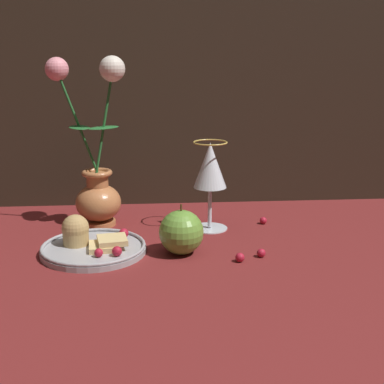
% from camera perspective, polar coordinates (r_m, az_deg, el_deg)
% --- Properties ---
extents(ground_plane, '(2.40, 2.40, 0.00)m').
position_cam_1_polar(ground_plane, '(1.06, -4.70, -4.92)').
color(ground_plane, maroon).
rests_on(ground_plane, ground).
extents(vase, '(0.16, 0.10, 0.35)m').
position_cam_1_polar(vase, '(1.12, -10.20, 2.00)').
color(vase, '#B77042').
rests_on(vase, ground_plane).
extents(plate_with_pastries, '(0.19, 0.19, 0.07)m').
position_cam_1_polar(plate_with_pastries, '(1.00, -10.72, -5.46)').
color(plate_with_pastries, '#A3A3A8').
rests_on(plate_with_pastries, ground_plane).
extents(wine_glass, '(0.07, 0.07, 0.18)m').
position_cam_1_polar(wine_glass, '(1.08, 1.94, 2.45)').
color(wine_glass, silver).
rests_on(wine_glass, ground_plane).
extents(apple_beside_vase, '(0.08, 0.08, 0.09)m').
position_cam_1_polar(apple_beside_vase, '(0.97, -1.15, -4.31)').
color(apple_beside_vase, '#669938').
rests_on(apple_beside_vase, ground_plane).
extents(berry_near_plate, '(0.02, 0.02, 0.02)m').
position_cam_1_polar(berry_near_plate, '(0.97, 7.39, -6.47)').
color(berry_near_plate, '#AD192D').
rests_on(berry_near_plate, ground_plane).
extents(berry_front_center, '(0.02, 0.02, 0.02)m').
position_cam_1_polar(berry_front_center, '(1.15, 7.61, -3.03)').
color(berry_front_center, '#AD192D').
rests_on(berry_front_center, ground_plane).
extents(berry_by_glass_stem, '(0.02, 0.02, 0.02)m').
position_cam_1_polar(berry_by_glass_stem, '(0.94, 5.13, -6.97)').
color(berry_by_glass_stem, '#AD192D').
rests_on(berry_by_glass_stem, ground_plane).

